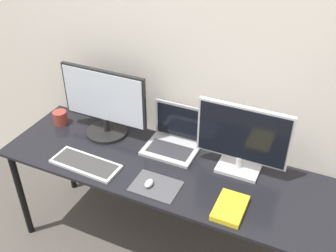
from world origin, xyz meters
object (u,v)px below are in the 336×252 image
object	(u,v)px
keyboard	(86,164)
mouse	(149,183)
laptop	(174,138)
mug	(60,118)
monitor_left	(104,103)
monitor_right	(242,139)
book	(230,208)

from	to	relation	value
keyboard	mouse	distance (m)	0.40
laptop	mug	distance (m)	0.78
monitor_left	mouse	distance (m)	0.60
keyboard	mug	size ratio (longest dim) A/B	4.58
monitor_right	keyboard	distance (m)	0.88
monitor_right	book	xyz separation A→B (m)	(0.05, -0.32, -0.19)
book	mug	world-z (taller)	mug
monitor_right	mug	size ratio (longest dim) A/B	5.60
monitor_left	mug	bearing A→B (deg)	-174.04
monitor_left	mouse	xyz separation A→B (m)	(0.47, -0.33, -0.19)
mug	laptop	bearing A→B (deg)	6.11
laptop	book	bearing A→B (deg)	-38.35
monitor_left	laptop	xyz separation A→B (m)	(0.44, 0.05, -0.15)
laptop	keyboard	distance (m)	0.54
laptop	monitor_left	bearing A→B (deg)	-173.79
keyboard	mouse	size ratio (longest dim) A/B	6.33
book	mug	bearing A→B (deg)	167.10
monitor_right	mouse	distance (m)	0.54
book	mouse	bearing A→B (deg)	-178.13
monitor_left	book	size ratio (longest dim) A/B	2.61
keyboard	mug	distance (m)	0.49
mouse	book	bearing A→B (deg)	1.87
monitor_right	mug	world-z (taller)	monitor_right
monitor_right	mug	bearing A→B (deg)	-178.32
mug	mouse	bearing A→B (deg)	-20.45
keyboard	laptop	bearing A→B (deg)	44.47
monitor_left	monitor_right	distance (m)	0.85
monitor_left	laptop	world-z (taller)	monitor_left
keyboard	mouse	xyz separation A→B (m)	(0.40, -0.01, 0.01)
monitor_right	keyboard	world-z (taller)	monitor_right
mouse	mug	size ratio (longest dim) A/B	0.72
monitor_right	laptop	bearing A→B (deg)	173.36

